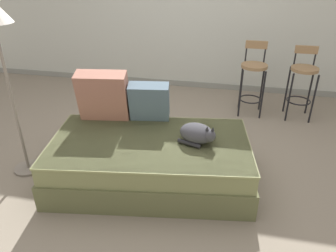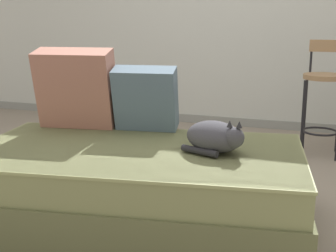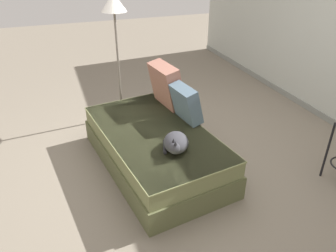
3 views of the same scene
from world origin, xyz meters
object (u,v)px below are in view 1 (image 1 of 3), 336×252
object	(u,v)px
couch	(150,160)
cat	(198,133)
throw_pillow_corner	(103,96)
bar_stool_near_window	(253,74)
bar_stool_by_doorway	(303,78)
throw_pillow_middle	(149,102)

from	to	relation	value
couch	cat	distance (m)	0.53
throw_pillow_corner	bar_stool_near_window	bearing A→B (deg)	43.46
couch	cat	bearing A→B (deg)	10.14
throw_pillow_corner	bar_stool_near_window	size ratio (longest dim) A/B	0.55
throw_pillow_corner	bar_stool_by_doorway	distance (m)	2.58
throw_pillow_middle	cat	xyz separation A→B (m)	(0.54, -0.33, -0.12)
couch	cat	world-z (taller)	cat
throw_pillow_corner	throw_pillow_middle	distance (m)	0.47
throw_pillow_middle	bar_stool_by_doorway	world-z (taller)	bar_stool_by_doorway
throw_pillow_corner	couch	bearing A→B (deg)	-30.91
throw_pillow_corner	throw_pillow_middle	world-z (taller)	throw_pillow_corner
throw_pillow_middle	cat	distance (m)	0.64
throw_pillow_middle	cat	world-z (taller)	throw_pillow_middle
couch	throw_pillow_corner	xyz separation A→B (m)	(-0.57, 0.34, 0.48)
throw_pillow_middle	bar_stool_near_window	size ratio (longest dim) A/B	0.44
couch	throw_pillow_middle	size ratio (longest dim) A/B	4.65
throw_pillow_middle	bar_stool_by_doorway	distance (m)	2.17
cat	bar_stool_near_window	bearing A→B (deg)	72.97
couch	bar_stool_near_window	world-z (taller)	bar_stool_near_window
throw_pillow_corner	cat	size ratio (longest dim) A/B	1.40
cat	bar_stool_by_doorway	distance (m)	2.05
bar_stool_near_window	cat	bearing A→B (deg)	-107.03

